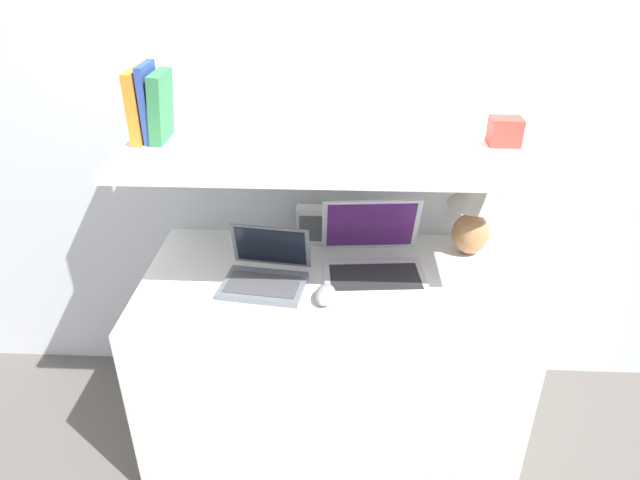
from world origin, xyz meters
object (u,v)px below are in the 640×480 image
computer_mouse (325,295)px  shelf_gadget (505,131)px  book_orange (139,105)px  laptop_large (373,259)px  laptop_small (266,273)px  book_green (161,107)px  table_lamp (474,208)px  router_box (312,225)px  book_blue (149,103)px

computer_mouse → shelf_gadget: (0.54, 0.20, 0.48)m
book_orange → laptop_large: bearing=-1.7°
laptop_small → shelf_gadget: (0.74, 0.11, 0.47)m
book_green → shelf_gadget: (1.06, 0.00, -0.06)m
table_lamp → router_box: (-0.58, 0.04, -0.11)m
table_lamp → shelf_gadget: 0.35m
router_box → book_orange: size_ratio=0.68×
laptop_small → router_box: bearing=64.1°
book_blue → shelf_gadget: bearing=-0.0°
laptop_small → shelf_gadget: 0.88m
laptop_large → computer_mouse: (-0.16, -0.18, -0.03)m
router_box → book_blue: bearing=-159.8°
laptop_large → shelf_gadget: shelf_gadget is taller
table_lamp → laptop_large: bearing=-156.2°
router_box → book_green: (-0.45, -0.18, 0.49)m
laptop_small → book_orange: bearing=164.4°
router_box → book_orange: bearing=-161.0°
computer_mouse → book_green: (-0.52, 0.20, 0.55)m
laptop_small → book_orange: book_orange is taller
table_lamp → book_blue: (-1.06, -0.14, 0.40)m
table_lamp → computer_mouse: bearing=-147.0°
book_orange → book_blue: 0.03m
laptop_small → book_blue: book_blue is taller
book_orange → router_box: bearing=19.0°
book_blue → book_green: book_blue is taller
book_blue → book_green: 0.04m
table_lamp → laptop_large: 0.41m
book_green → shelf_gadget: bearing=0.0°
laptop_large → router_box: 0.30m
computer_mouse → router_box: size_ratio=0.79×
laptop_small → table_lamp: bearing=18.6°
router_box → book_blue: book_blue is taller
laptop_large → book_green: bearing=178.1°
laptop_large → computer_mouse: bearing=-131.6°
book_green → laptop_small: bearing=-18.7°
table_lamp → shelf_gadget: bearing=-79.5°
table_lamp → book_blue: book_blue is taller
computer_mouse → shelf_gadget: 0.75m
laptop_small → book_orange: (-0.38, 0.11, 0.53)m
book_blue → shelf_gadget: (1.09, -0.00, -0.08)m
laptop_large → router_box: size_ratio=2.47×
book_blue → router_box: bearing=20.2°
laptop_small → computer_mouse: (0.20, -0.09, -0.02)m
table_lamp → book_blue: 1.14m
table_lamp → shelf_gadget: shelf_gadget is taller
book_green → laptop_large: bearing=-1.9°
laptop_small → book_green: (-0.31, 0.11, 0.53)m
laptop_large → book_blue: size_ratio=1.57×
shelf_gadget → router_box: bearing=163.5°
table_lamp → book_green: size_ratio=1.43×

